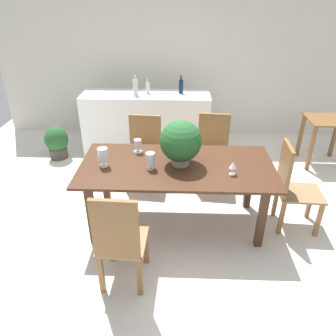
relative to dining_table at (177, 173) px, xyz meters
The scene contains 18 objects.
ground_plane 0.69m from the dining_table, 90.00° to the left, with size 7.04×7.04×0.00m, color silver.
back_wall 2.85m from the dining_table, 90.00° to the left, with size 6.40×0.10×2.60m, color beige.
dining_table is the anchor object (origin of this frame).
chair_near_left 1.06m from the dining_table, 116.45° to the right, with size 0.44×0.48×1.03m.
chair_far_right 1.07m from the dining_table, 63.24° to the left, with size 0.50×0.51×0.97m.
chair_foot_end 1.26m from the dining_table, ahead, with size 0.49×0.44×1.02m.
chair_far_left 1.06m from the dining_table, 115.88° to the left, with size 0.51×0.51×0.94m.
flower_centerpiece 0.36m from the dining_table, 29.01° to the left, with size 0.44×0.44×0.49m.
crystal_vase_left 0.81m from the dining_table, behind, with size 0.11×0.11×0.21m.
crystal_vase_center_near 0.35m from the dining_table, 160.93° to the right, with size 0.09×0.09×0.18m.
crystal_vase_right 0.57m from the dining_table, 147.37° to the left, with size 0.10×0.10×0.16m.
wine_glass 0.62m from the dining_table, 17.84° to the right, with size 0.07×0.07×0.14m.
kitchen_counter 1.93m from the dining_table, 105.41° to the left, with size 1.99×0.59×0.99m, color silver.
wine_bottle_tall 1.97m from the dining_table, 89.04° to the left, with size 0.07×0.07×0.27m.
wine_bottle_clear 1.99m from the dining_table, 104.25° to the left, with size 0.06×0.06×0.23m.
wine_bottle_dark 1.94m from the dining_table, 110.28° to the left, with size 0.07×0.07×0.31m.
side_table 2.74m from the dining_table, 35.25° to the left, with size 0.61×0.56×0.73m.
potted_plant_floor 2.54m from the dining_table, 140.40° to the left, with size 0.37×0.37×0.53m.
Camera 1 is at (0.02, -3.22, 2.42)m, focal length 34.61 mm.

